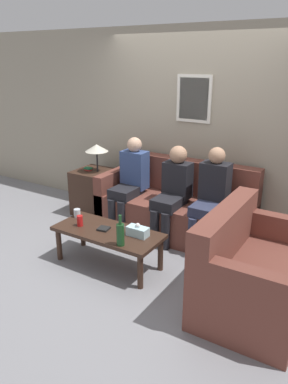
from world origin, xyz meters
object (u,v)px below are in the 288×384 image
(couch_main, at_px, (176,208))
(wine_bottle, at_px, (120,234))
(person_right, at_px, (211,195))
(person_middle, at_px, (173,189))
(coffee_table, at_px, (108,235))
(drinking_glass, at_px, (77,213))
(couch_side, at_px, (252,275))
(person_left, at_px, (130,180))

(couch_main, height_order, wine_bottle, couch_main)
(person_right, bearing_deg, person_middle, -176.43)
(coffee_table, bearing_deg, drinking_glass, 168.26)
(drinking_glass, bearing_deg, coffee_table, -11.74)
(couch_main, xyz_separation_m, person_right, (0.53, -0.17, 0.34))
(couch_side, distance_m, coffee_table, 1.57)
(coffee_table, bearing_deg, person_right, 52.30)
(couch_main, xyz_separation_m, coffee_table, (-0.24, -1.17, 0.03))
(wine_bottle, relative_size, person_left, 0.27)
(couch_side, height_order, coffee_table, couch_side)
(couch_side, relative_size, coffee_table, 1.06)
(couch_main, relative_size, person_left, 1.64)
(person_right, bearing_deg, person_left, -179.99)
(person_middle, relative_size, person_right, 0.97)
(drinking_glass, xyz_separation_m, person_right, (1.31, 0.89, 0.20))
(drinking_glass, distance_m, person_left, 0.93)
(couch_side, bearing_deg, person_left, 64.94)
(couch_main, distance_m, coffee_table, 1.19)
(couch_side, height_order, person_left, person_left)
(couch_side, relative_size, person_middle, 1.09)
(drinking_glass, height_order, person_right, person_right)
(drinking_glass, relative_size, person_right, 0.08)
(coffee_table, height_order, drinking_glass, drinking_glass)
(coffee_table, height_order, person_left, person_left)
(wine_bottle, bearing_deg, couch_main, 93.06)
(couch_side, relative_size, drinking_glass, 13.17)
(person_left, height_order, person_middle, person_left)
(person_right, bearing_deg, drinking_glass, -145.69)
(wine_bottle, bearing_deg, person_right, 69.01)
(couch_main, distance_m, wine_bottle, 1.39)
(couch_main, xyz_separation_m, drinking_glass, (-0.77, -1.06, 0.14))
(coffee_table, distance_m, person_right, 1.30)
(person_left, height_order, person_right, person_right)
(couch_main, bearing_deg, drinking_glass, -126.11)
(drinking_glass, bearing_deg, wine_bottle, -20.19)
(couch_main, bearing_deg, wine_bottle, -86.94)
(couch_main, distance_m, drinking_glass, 1.32)
(wine_bottle, bearing_deg, drinking_glass, 159.81)
(couch_side, height_order, person_middle, person_middle)
(drinking_glass, height_order, person_middle, person_middle)
(couch_main, distance_m, person_middle, 0.39)
(wine_bottle, bearing_deg, person_left, 119.82)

